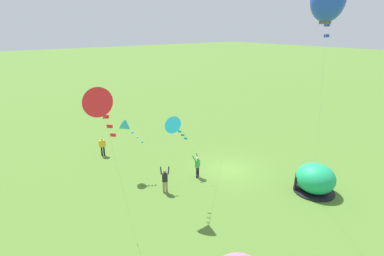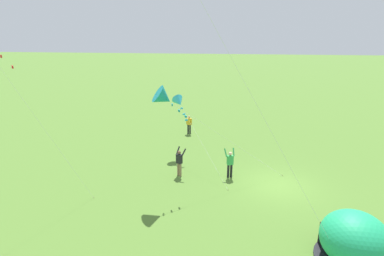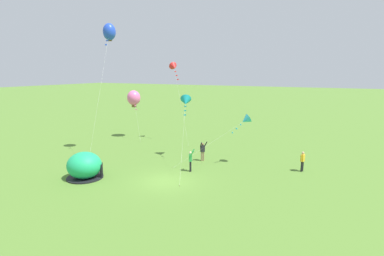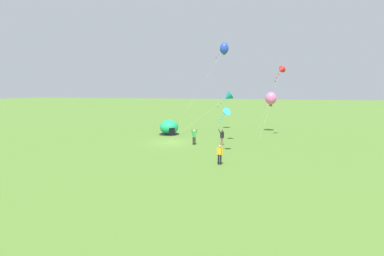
% 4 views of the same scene
% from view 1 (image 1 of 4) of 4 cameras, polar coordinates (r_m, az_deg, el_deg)
% --- Properties ---
extents(ground_plane, '(300.00, 300.00, 0.00)m').
position_cam_1_polar(ground_plane, '(24.96, 7.19, -7.86)').
color(ground_plane, '#517A2D').
extents(popup_tent, '(2.81, 2.81, 2.10)m').
position_cam_1_polar(popup_tent, '(22.95, 22.42, -8.98)').
color(popup_tent, '#1EAD6B').
rests_on(popup_tent, ground).
extents(person_arms_raised, '(0.67, 0.72, 1.89)m').
position_cam_1_polar(person_arms_raised, '(21.25, -5.18, -9.79)').
color(person_arms_raised, '#8C7251').
rests_on(person_arms_raised, ground).
extents(person_center_field, '(0.34, 0.57, 1.72)m').
position_cam_1_polar(person_center_field, '(28.07, -16.70, -3.27)').
color(person_center_field, black).
rests_on(person_center_field, ground).
extents(person_flying_kite, '(0.62, 0.71, 1.89)m').
position_cam_1_polar(person_flying_kite, '(23.16, 1.04, -7.16)').
color(person_flying_kite, black).
rests_on(person_flying_kite, ground).
extents(kite_red, '(3.93, 3.13, 9.41)m').
position_cam_1_polar(kite_red, '(9.93, -16.94, 4.28)').
color(kite_red, silver).
rests_on(kite_red, ground).
extents(kite_teal, '(3.88, 7.73, 6.16)m').
position_cam_1_polar(kite_teal, '(17.74, -3.10, 0.18)').
color(kite_teal, silver).
rests_on(kite_teal, ground).
extents(kite_cyan, '(5.89, 4.69, 4.59)m').
position_cam_1_polar(kite_cyan, '(22.75, -12.34, 0.20)').
color(kite_cyan, silver).
rests_on(kite_cyan, ground).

